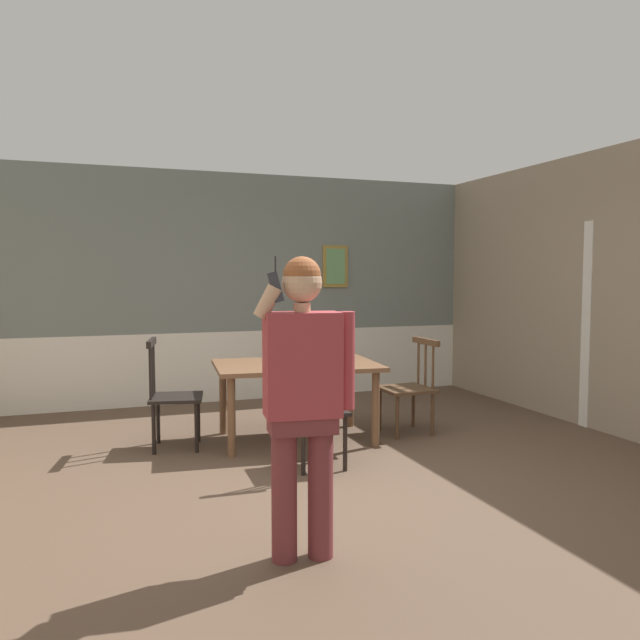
{
  "coord_description": "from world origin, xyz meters",
  "views": [
    {
      "loc": [
        -1.55,
        -4.24,
        1.56
      ],
      "look_at": [
        -0.16,
        -0.37,
        1.26
      ],
      "focal_mm": 34.94,
      "sensor_mm": 36.0,
      "label": 1
    }
  ],
  "objects_px": {
    "dining_table": "(296,372)",
    "chair_near_window": "(319,409)",
    "person_figure": "(304,388)",
    "chair_at_table_head": "(172,395)",
    "chair_by_doorway": "(409,387)"
  },
  "relations": [
    {
      "from": "dining_table",
      "to": "chair_near_window",
      "type": "xyz_separation_m",
      "value": [
        -0.08,
        -0.88,
        -0.16
      ]
    },
    {
      "from": "chair_by_doorway",
      "to": "chair_at_table_head",
      "type": "xyz_separation_m",
      "value": [
        -2.27,
        0.22,
        0.02
      ]
    },
    {
      "from": "dining_table",
      "to": "person_figure",
      "type": "bearing_deg",
      "value": -106.59
    },
    {
      "from": "chair_at_table_head",
      "to": "person_figure",
      "type": "height_order",
      "value": "person_figure"
    },
    {
      "from": "dining_table",
      "to": "chair_by_doorway",
      "type": "bearing_deg",
      "value": -5.44
    },
    {
      "from": "dining_table",
      "to": "chair_near_window",
      "type": "distance_m",
      "value": 0.9
    },
    {
      "from": "dining_table",
      "to": "person_figure",
      "type": "height_order",
      "value": "person_figure"
    },
    {
      "from": "person_figure",
      "to": "dining_table",
      "type": "bearing_deg",
      "value": -99.47
    },
    {
      "from": "chair_at_table_head",
      "to": "person_figure",
      "type": "bearing_deg",
      "value": 20.73
    },
    {
      "from": "dining_table",
      "to": "person_figure",
      "type": "distance_m",
      "value": 2.48
    },
    {
      "from": "chair_near_window",
      "to": "chair_by_doorway",
      "type": "bearing_deg",
      "value": 34.54
    },
    {
      "from": "dining_table",
      "to": "chair_at_table_head",
      "type": "relative_size",
      "value": 1.61
    },
    {
      "from": "chair_near_window",
      "to": "chair_by_doorway",
      "type": "relative_size",
      "value": 1.08
    },
    {
      "from": "chair_near_window",
      "to": "dining_table",
      "type": "bearing_deg",
      "value": 86.66
    },
    {
      "from": "dining_table",
      "to": "chair_by_doorway",
      "type": "height_order",
      "value": "chair_by_doorway"
    }
  ]
}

